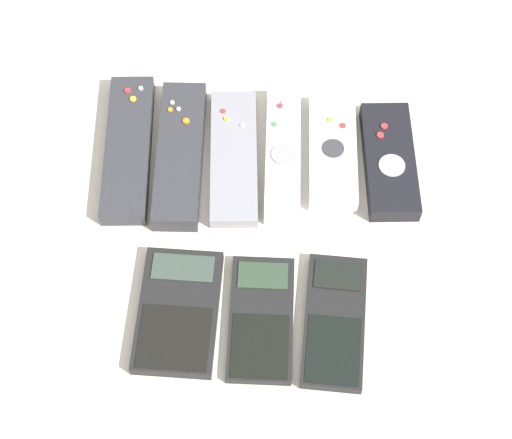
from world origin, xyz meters
The scene contains 10 objects.
ground_plane centered at (0.00, 0.00, 0.00)m, with size 3.00×3.00×0.00m, color beige.
remote_0 centered at (-0.16, 0.12, 0.01)m, with size 0.06×0.20×0.02m.
remote_1 centered at (-0.09, 0.11, 0.01)m, with size 0.06×0.20×0.03m.
remote_2 centered at (-0.03, 0.11, 0.01)m, with size 0.07×0.19×0.02m.
remote_3 centered at (0.03, 0.12, 0.01)m, with size 0.04×0.18×0.02m.
remote_4 centered at (0.09, 0.12, 0.01)m, with size 0.06×0.15×0.02m.
remote_5 centered at (0.15, 0.11, 0.01)m, with size 0.07×0.16×0.02m.
calculator_0 centered at (-0.08, -0.09, 0.01)m, with size 0.09×0.14×0.02m.
calculator_1 centered at (0.01, -0.09, 0.01)m, with size 0.07×0.14×0.01m.
calculator_2 centered at (0.09, -0.09, 0.01)m, with size 0.07×0.15×0.01m.
Camera 1 is at (0.02, -0.45, 0.85)m, focal length 60.00 mm.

